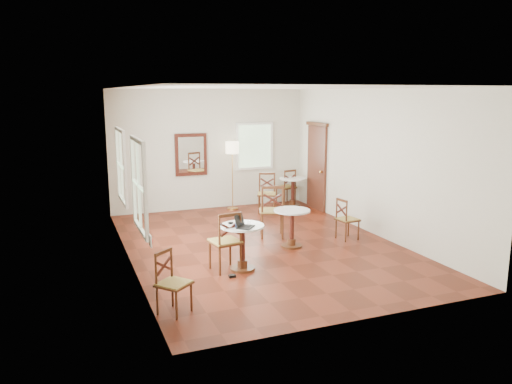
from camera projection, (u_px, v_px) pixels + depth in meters
ground at (262, 245)px, 9.76m from camera, size 7.00×7.00×0.00m
room_shell at (254, 147)px, 9.62m from camera, size 5.02×7.02×3.01m
cafe_table_near at (242, 242)px, 8.32m from camera, size 0.73×0.73×0.77m
cafe_table_mid at (292, 224)px, 9.57m from camera, size 0.69×0.69×0.73m
cafe_table_back at (293, 189)px, 13.06m from camera, size 0.70×0.70×0.74m
chair_near_a at (226, 241)px, 8.28m from camera, size 0.53×0.53×1.01m
chair_near_b at (172, 283)px, 6.69m from camera, size 0.55×0.55×0.85m
chair_mid_a at (272, 211)px, 10.24m from camera, size 0.65×0.65×1.09m
chair_mid_b at (347, 219)px, 10.08m from camera, size 0.43×0.43×0.84m
chair_back_a at (286, 187)px, 13.28m from camera, size 0.51×0.51×0.94m
chair_back_b at (267, 193)px, 12.34m from camera, size 0.59×0.59×0.97m
floor_lamp at (232, 152)px, 12.52m from camera, size 0.33×0.33×1.72m
laptop at (243, 224)px, 8.11m from camera, size 0.39×0.39×0.21m
mouse at (231, 223)px, 8.33m from camera, size 0.12×0.10×0.04m
navy_mug at (237, 225)px, 8.11m from camera, size 0.11×0.07×0.09m
water_glass at (249, 224)px, 8.17m from camera, size 0.05×0.05×0.09m
power_adapter at (232, 276)px, 8.05m from camera, size 0.11×0.07×0.04m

